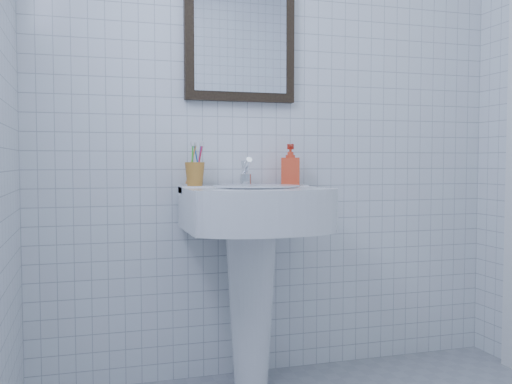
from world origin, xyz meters
name	(u,v)px	position (x,y,z in m)	size (l,w,h in m)	color
wall_back	(276,101)	(0.00, 1.20, 1.25)	(2.20, 0.02, 2.50)	white
washbasin	(253,253)	(-0.18, 0.99, 0.59)	(0.57, 0.42, 0.87)	white
faucet	(246,174)	(-0.18, 1.09, 0.92)	(0.05, 0.11, 0.12)	silver
toothbrush_cup	(195,174)	(-0.40, 1.11, 0.92)	(0.08, 0.08, 0.10)	#C27D2C
soap_dispenser	(290,165)	(0.03, 1.10, 0.96)	(0.08, 0.08, 0.18)	red
wall_mirror	(240,31)	(-0.18, 1.18, 1.55)	(0.50, 0.04, 0.62)	black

